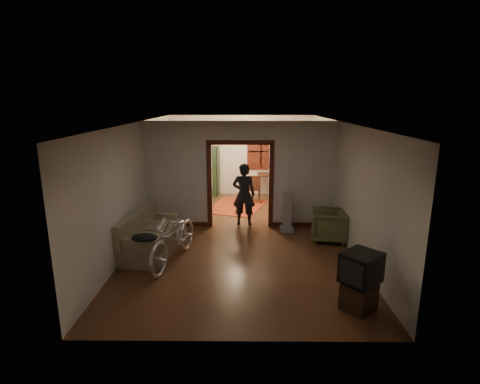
{
  "coord_description": "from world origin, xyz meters",
  "views": [
    {
      "loc": [
        0.07,
        -8.88,
        3.34
      ],
      "look_at": [
        0.0,
        -0.3,
        1.2
      ],
      "focal_mm": 28.0,
      "sensor_mm": 36.0,
      "label": 1
    }
  ],
  "objects_px": {
    "bicycle": "(174,237)",
    "armchair": "(329,225)",
    "sofa": "(153,233)",
    "desk": "(274,186)",
    "locker": "(206,171)",
    "person": "(244,194)"
  },
  "relations": [
    {
      "from": "sofa",
      "to": "armchair",
      "type": "relative_size",
      "value": 2.35
    },
    {
      "from": "armchair",
      "to": "sofa",
      "type": "bearing_deg",
      "value": -69.05
    },
    {
      "from": "sofa",
      "to": "locker",
      "type": "xyz_separation_m",
      "value": [
        0.69,
        5.08,
        0.43
      ]
    },
    {
      "from": "sofa",
      "to": "locker",
      "type": "relative_size",
      "value": 1.11
    },
    {
      "from": "person",
      "to": "locker",
      "type": "xyz_separation_m",
      "value": [
        -1.33,
        3.19,
        0.03
      ]
    },
    {
      "from": "sofa",
      "to": "bicycle",
      "type": "bearing_deg",
      "value": -34.04
    },
    {
      "from": "armchair",
      "to": "person",
      "type": "relative_size",
      "value": 0.49
    },
    {
      "from": "sofa",
      "to": "desk",
      "type": "height_order",
      "value": "sofa"
    },
    {
      "from": "person",
      "to": "desk",
      "type": "distance_m",
      "value": 3.1
    },
    {
      "from": "person",
      "to": "bicycle",
      "type": "bearing_deg",
      "value": 65.9
    },
    {
      "from": "bicycle",
      "to": "armchair",
      "type": "bearing_deg",
      "value": 34.03
    },
    {
      "from": "desk",
      "to": "armchair",
      "type": "bearing_deg",
      "value": -83.27
    },
    {
      "from": "sofa",
      "to": "bicycle",
      "type": "height_order",
      "value": "bicycle"
    },
    {
      "from": "armchair",
      "to": "locker",
      "type": "distance_m",
      "value": 5.52
    },
    {
      "from": "bicycle",
      "to": "locker",
      "type": "bearing_deg",
      "value": 102.44
    },
    {
      "from": "armchair",
      "to": "desk",
      "type": "bearing_deg",
      "value": -155.38
    },
    {
      "from": "sofa",
      "to": "desk",
      "type": "xyz_separation_m",
      "value": [
        3.06,
        4.78,
        -0.03
      ]
    },
    {
      "from": "armchair",
      "to": "person",
      "type": "height_order",
      "value": "person"
    },
    {
      "from": "armchair",
      "to": "desk",
      "type": "height_order",
      "value": "desk"
    },
    {
      "from": "person",
      "to": "desk",
      "type": "relative_size",
      "value": 1.51
    },
    {
      "from": "sofa",
      "to": "bicycle",
      "type": "distance_m",
      "value": 0.79
    },
    {
      "from": "sofa",
      "to": "armchair",
      "type": "xyz_separation_m",
      "value": [
        4.07,
        0.75,
        -0.07
      ]
    }
  ]
}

